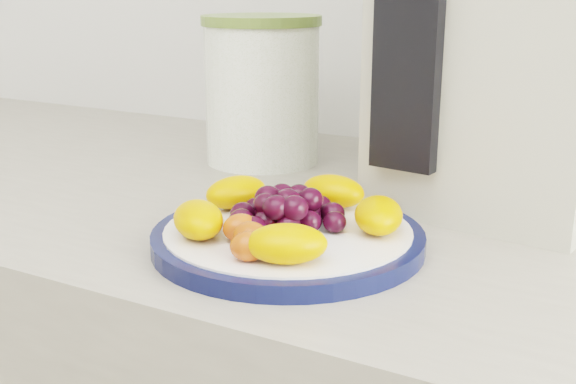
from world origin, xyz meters
The scene contains 7 objects.
plate_rim centered at (-0.03, 1.05, 0.91)m, with size 0.24×0.24×0.01m, color #0E153E.
plate_face centered at (-0.03, 1.05, 0.91)m, with size 0.22×0.22×0.02m, color white.
canister centered at (-0.21, 1.31, 0.99)m, with size 0.14×0.14×0.17m, color #5C7426.
canister_lid centered at (-0.21, 1.31, 1.08)m, with size 0.15×0.15×0.01m, color olive.
appliance_body centered at (0.10, 1.31, 1.08)m, with size 0.21×0.30×0.37m, color #BBB8A3.
appliance_panel centered at (0.03, 1.17, 1.09)m, with size 0.06×0.02×0.27m, color black.
fruit_plate centered at (-0.03, 1.05, 0.93)m, with size 0.21×0.20×0.04m.
Camera 1 is at (0.26, 0.54, 1.12)m, focal length 45.00 mm.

